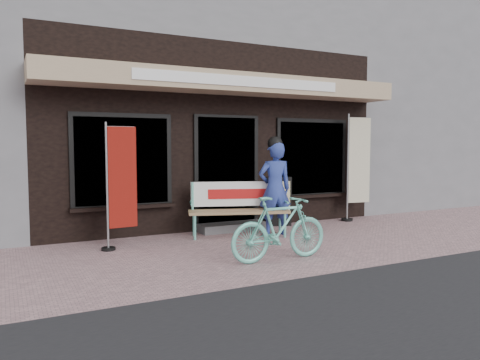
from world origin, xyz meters
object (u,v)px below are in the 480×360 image
bench (238,204)px  person (275,187)px  nobori_cream (357,166)px  bicycle (280,228)px  menu_stand (279,201)px  nobori_red (120,184)px

bench → person: size_ratio=1.02×
bench → person: (0.62, -0.24, 0.31)m
bench → nobori_cream: 3.12m
bicycle → nobori_cream: 4.09m
bench → menu_stand: menu_stand is taller
menu_stand → person: bearing=-107.4°
bench → bicycle: bench is taller
bench → nobori_cream: (3.04, 0.35, 0.61)m
nobori_red → menu_stand: (3.31, 0.64, -0.51)m
person → nobori_red: (-2.75, 0.11, 0.14)m
nobori_cream → menu_stand: nobori_cream is taller
bench → nobori_cream: nobori_cream is taller
person → menu_stand: size_ratio=1.81×
menu_stand → nobori_cream: bearing=14.6°
nobori_red → nobori_cream: nobori_cream is taller
menu_stand → bicycle: bearing=-102.2°
bench → bicycle: bearing=-80.3°
nobori_red → bench: bearing=-1.6°
bicycle → person: bearing=-29.1°
bench → bicycle: size_ratio=1.20×
bicycle → nobori_red: bearing=45.9°
nobori_cream → menu_stand: size_ratio=2.31×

